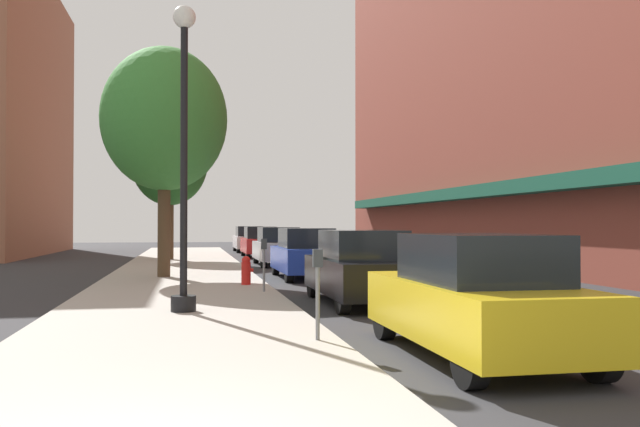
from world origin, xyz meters
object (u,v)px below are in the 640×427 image
(fire_hydrant, at_px, (246,270))
(parking_meter_near, at_px, (318,282))
(parking_meter_far, at_px, (264,258))
(car_red, at_px, (260,242))
(car_white, at_px, (249,239))
(car_silver, at_px, (278,247))
(car_black, at_px, (361,268))
(lamppost, at_px, (184,151))
(tree_near, at_px, (164,120))
(tree_mid, at_px, (170,163))
(car_yellow, at_px, (476,298))
(car_blue, at_px, (305,254))

(fire_hydrant, bearing_deg, parking_meter_near, -88.25)
(fire_hydrant, bearing_deg, parking_meter_far, -82.08)
(car_red, relative_size, car_white, 1.00)
(car_silver, bearing_deg, car_black, -91.78)
(lamppost, xyz_separation_m, tree_near, (-0.68, 8.68, 1.93))
(tree_mid, bearing_deg, car_white, 65.70)
(lamppost, height_order, car_white, lamppost)
(car_yellow, bearing_deg, car_blue, 90.64)
(car_red, bearing_deg, car_white, 91.30)
(car_yellow, height_order, car_silver, same)
(parking_meter_far, bearing_deg, car_black, -46.31)
(car_blue, relative_size, car_silver, 1.00)
(fire_hydrant, relative_size, parking_meter_far, 0.60)
(car_blue, distance_m, car_red, 14.33)
(lamppost, xyz_separation_m, car_white, (3.88, 29.79, -2.39))
(tree_near, distance_m, tree_mid, 10.70)
(fire_hydrant, height_order, car_red, car_red)
(fire_hydrant, bearing_deg, car_yellow, -77.56)
(car_yellow, distance_m, car_red, 27.63)
(tree_near, relative_size, car_silver, 1.71)
(lamppost, height_order, tree_near, tree_near)
(parking_meter_far, relative_size, car_yellow, 0.30)
(tree_mid, bearing_deg, car_yellow, -78.93)
(tree_mid, distance_m, car_white, 12.09)
(parking_meter_near, relative_size, car_black, 0.30)
(car_red, bearing_deg, car_black, -88.70)
(lamppost, relative_size, parking_meter_near, 4.50)
(car_red, bearing_deg, lamppost, -98.30)
(fire_hydrant, distance_m, car_blue, 3.92)
(car_blue, bearing_deg, tree_mid, 111.99)
(parking_meter_near, height_order, car_silver, car_silver)
(car_white, bearing_deg, parking_meter_near, -95.07)
(tree_mid, bearing_deg, parking_meter_far, -80.20)
(lamppost, relative_size, car_silver, 1.37)
(lamppost, height_order, fire_hydrant, lamppost)
(tree_mid, distance_m, car_yellow, 24.82)
(fire_hydrant, height_order, car_black, car_black)
(car_black, distance_m, car_white, 28.40)
(car_red, xyz_separation_m, car_white, (0.00, 6.83, 0.00))
(parking_meter_far, height_order, car_red, car_red)
(parking_meter_near, xyz_separation_m, tree_mid, (-2.75, 22.95, 3.79))
(parking_meter_near, bearing_deg, car_silver, 84.20)
(tree_near, xyz_separation_m, car_yellow, (4.57, -13.36, -4.33))
(parking_meter_far, bearing_deg, tree_mid, 99.80)
(tree_near, height_order, car_yellow, tree_near)
(car_yellow, xyz_separation_m, car_black, (0.00, 6.07, 0.00))
(car_black, height_order, car_red, same)
(lamppost, bearing_deg, tree_mid, 92.43)
(car_black, relative_size, car_red, 1.00)
(car_silver, bearing_deg, parking_meter_near, -97.58)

